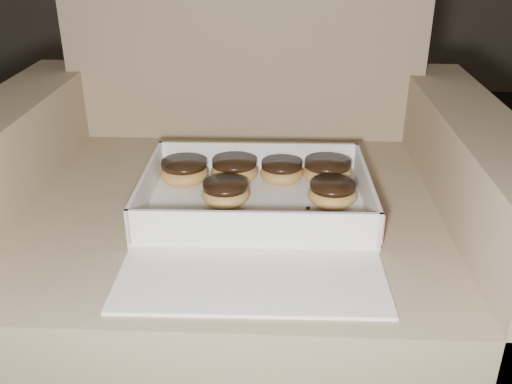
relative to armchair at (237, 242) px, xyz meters
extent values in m
cube|color=tan|center=(0.00, -0.05, -0.09)|extent=(0.72, 0.72, 0.42)
cube|color=tan|center=(0.00, 0.28, 0.39)|extent=(0.72, 0.14, 0.52)
cube|color=tan|center=(-0.39, -0.05, -0.02)|extent=(0.12, 0.72, 0.56)
cube|color=tan|center=(0.39, -0.05, -0.02)|extent=(0.12, 0.72, 0.56)
cube|color=white|center=(0.04, -0.10, 0.13)|extent=(0.36, 0.27, 0.01)
cube|color=white|center=(0.04, 0.03, 0.16)|extent=(0.36, 0.01, 0.05)
cube|color=white|center=(0.04, -0.23, 0.16)|extent=(0.36, 0.01, 0.05)
cube|color=white|center=(-0.14, -0.10, 0.16)|extent=(0.01, 0.27, 0.05)
cube|color=white|center=(0.22, -0.10, 0.16)|extent=(0.01, 0.27, 0.05)
cube|color=#E65C87|center=(0.22, -0.09, 0.16)|extent=(0.01, 0.26, 0.05)
cube|color=white|center=(0.04, -0.31, 0.13)|extent=(0.35, 0.16, 0.01)
ellipsoid|color=gold|center=(0.16, -0.10, 0.15)|extent=(0.08, 0.08, 0.04)
cylinder|color=black|center=(0.16, -0.10, 0.17)|extent=(0.07, 0.07, 0.01)
ellipsoid|color=gold|center=(0.08, -0.02, 0.15)|extent=(0.08, 0.08, 0.04)
cylinder|color=black|center=(0.08, -0.02, 0.17)|extent=(0.07, 0.07, 0.01)
ellipsoid|color=gold|center=(-0.01, -0.11, 0.15)|extent=(0.08, 0.08, 0.04)
cylinder|color=black|center=(-0.01, -0.11, 0.17)|extent=(0.07, 0.07, 0.01)
ellipsoid|color=gold|center=(-0.09, -0.03, 0.15)|extent=(0.08, 0.08, 0.04)
cylinder|color=black|center=(-0.09, -0.03, 0.17)|extent=(0.08, 0.08, 0.01)
ellipsoid|color=gold|center=(0.16, -0.02, 0.15)|extent=(0.09, 0.09, 0.04)
cylinder|color=black|center=(0.16, -0.02, 0.17)|extent=(0.08, 0.08, 0.01)
ellipsoid|color=gold|center=(0.00, -0.02, 0.15)|extent=(0.08, 0.08, 0.04)
cylinder|color=black|center=(0.00, -0.02, 0.17)|extent=(0.08, 0.08, 0.01)
ellipsoid|color=black|center=(0.01, -0.15, 0.14)|extent=(0.01, 0.01, 0.00)
ellipsoid|color=black|center=(0.12, -0.12, 0.14)|extent=(0.01, 0.01, 0.00)
ellipsoid|color=black|center=(0.20, -0.18, 0.14)|extent=(0.01, 0.01, 0.00)
ellipsoid|color=black|center=(-0.04, -0.18, 0.14)|extent=(0.01, 0.01, 0.00)
camera|label=1|loc=(0.08, -0.92, 0.55)|focal=40.00mm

